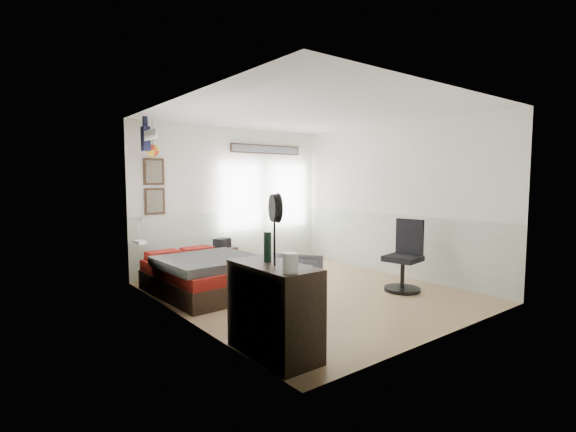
% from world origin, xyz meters
% --- Properties ---
extents(ground_plane, '(4.00, 4.50, 0.01)m').
position_xyz_m(ground_plane, '(0.00, 0.00, -0.01)').
color(ground_plane, tan).
extents(room_shell, '(4.02, 4.52, 2.71)m').
position_xyz_m(room_shell, '(-0.08, 0.19, 1.61)').
color(room_shell, beige).
rests_on(room_shell, ground_plane).
extents(wall_decor, '(3.55, 1.32, 1.44)m').
position_xyz_m(wall_decor, '(-1.10, 1.96, 2.10)').
color(wall_decor, '#412B1C').
rests_on(wall_decor, room_shell).
extents(bed, '(1.39, 1.88, 0.58)m').
position_xyz_m(bed, '(-1.30, 0.95, 0.28)').
color(bed, black).
rests_on(bed, ground_plane).
extents(dresser, '(0.48, 1.00, 0.90)m').
position_xyz_m(dresser, '(-1.74, -1.50, 0.45)').
color(dresser, black).
rests_on(dresser, ground_plane).
extents(armchair, '(1.04, 1.04, 0.68)m').
position_xyz_m(armchair, '(-0.65, -0.40, 0.34)').
color(armchair, '#55565D').
rests_on(armchair, ground_plane).
extents(nightstand, '(0.54, 0.48, 0.46)m').
position_xyz_m(nightstand, '(-0.38, 2.03, 0.23)').
color(nightstand, black).
rests_on(nightstand, ground_plane).
extents(task_chair, '(0.57, 0.57, 1.10)m').
position_xyz_m(task_chair, '(1.26, -0.80, 0.45)').
color(task_chair, black).
rests_on(task_chair, ground_plane).
extents(kettle, '(0.16, 0.13, 0.18)m').
position_xyz_m(kettle, '(-1.84, -1.87, 0.99)').
color(kettle, silver).
rests_on(kettle, dresser).
extents(bottle, '(0.08, 0.08, 0.30)m').
position_xyz_m(bottle, '(-1.72, -1.36, 1.05)').
color(bottle, black).
rests_on(bottle, dresser).
extents(stand_fan, '(0.17, 0.27, 0.69)m').
position_xyz_m(stand_fan, '(-1.75, -1.54, 1.44)').
color(stand_fan, black).
rests_on(stand_fan, dresser).
extents(black_bag, '(0.35, 0.29, 0.18)m').
position_xyz_m(black_bag, '(-0.38, 2.03, 0.55)').
color(black_bag, black).
rests_on(black_bag, nightstand).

